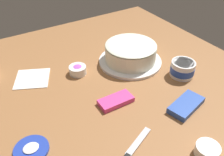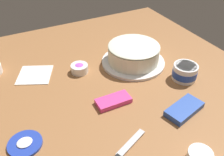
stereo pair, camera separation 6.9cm
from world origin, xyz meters
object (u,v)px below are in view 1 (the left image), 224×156
Objects in this scene: sprinkle_bowl_blue at (207,150)px; candy_box_upper at (116,101)px; paper_napkin at (32,78)px; spreading_knife at (129,155)px; candy_box_lower at (186,105)px; sprinkle_bowl_rainbow at (77,70)px; frosting_tub at (183,68)px; frosted_cake at (130,53)px; frosting_tub_lid at (31,149)px.

candy_box_upper is at bearing 107.52° from sprinkle_bowl_blue.
paper_napkin is (-0.36, 0.71, -0.02)m from sprinkle_bowl_blue.
spreading_knife reaches higher than paper_napkin.
candy_box_upper is at bearing -54.80° from paper_napkin.
candy_box_lower reaches higher than candy_box_upper.
sprinkle_bowl_rainbow reaches higher than paper_napkin.
frosting_tub is 1.43× the size of sprinkle_bowl_blue.
frosting_tub reaches higher than sprinkle_bowl_blue.
candy_box_lower is (-0.00, -0.39, -0.04)m from frosted_cake.
candy_box_upper is at bearing -80.43° from sprinkle_bowl_rainbow.
spreading_knife is 1.41× the size of candy_box_lower.
sprinkle_bowl_rainbow and sprinkle_bowl_blue have the same top height.
frosted_cake reaches higher than frosting_tub_lid.
paper_napkin is at bearing 72.43° from frosting_tub_lid.
spreading_knife is at bearing -153.25° from frosting_tub.
frosting_tub is 1.37× the size of sprinkle_bowl_rainbow.
paper_napkin is (-0.20, 0.07, -0.02)m from sprinkle_bowl_rainbow.
frosting_tub is at bearing 35.62° from candy_box_lower.
candy_box_lower is 1.13× the size of candy_box_upper.
sprinkle_bowl_rainbow is at bearing 107.21° from candy_box_lower.
frosted_cake is 0.26m from frosting_tub.
spreading_knife is 0.26m from candy_box_upper.
frosted_cake is 0.65m from frosting_tub_lid.
frosted_cake is at bearing -14.82° from paper_napkin.
frosted_cake reaches higher than spreading_knife.
candy_box_lower is at bearing -11.76° from frosting_tub_lid.
frosting_tub_lid is (-0.73, -0.05, -0.03)m from frosting_tub.
sprinkle_bowl_rainbow is at bearing 100.30° from candy_box_upper.
sprinkle_bowl_blue reaches higher than candy_box_upper.
frosting_tub_lid is at bearing -107.57° from paper_napkin.
candy_box_lower is at bearing -36.86° from candy_box_upper.
candy_box_lower is at bearing -58.66° from sprinkle_bowl_rainbow.
frosting_tub is at bearing 0.51° from candy_box_upper.
frosted_cake is 1.97× the size of candy_box_lower.
sprinkle_bowl_blue is at bearing -132.81° from candy_box_lower.
sprinkle_bowl_rainbow is (0.06, 0.51, 0.02)m from spreading_knife.
sprinkle_bowl_rainbow reaches higher than frosting_tub_lid.
paper_napkin is at bearing 150.56° from frosting_tub.
spreading_knife is 0.59m from paper_napkin.
sprinkle_bowl_blue is 0.79m from paper_napkin.
sprinkle_bowl_rainbow is 0.27m from candy_box_upper.
frosting_tub is 0.50× the size of spreading_knife.
sprinkle_bowl_blue is 0.22m from candy_box_lower.
candy_box_lower is at bearing -90.44° from frosted_cake.
candy_box_lower is (-0.14, -0.17, -0.03)m from frosting_tub.
frosted_cake is 1.40× the size of spreading_knife.
frosting_tub reaches higher than candy_box_upper.
frosting_tub_lid is 1.49× the size of sprinkle_bowl_blue.
sprinkle_bowl_rainbow reaches higher than candy_box_lower.
candy_box_upper is at bearing 66.70° from spreading_knife.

